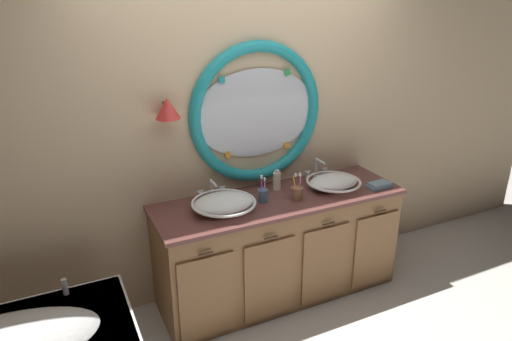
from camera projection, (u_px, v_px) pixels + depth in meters
name	position (u px, v px, depth m)	size (l,w,h in m)	color
ground_plane	(281.00, 313.00, 3.48)	(14.00, 14.00, 0.00)	silver
back_wall_assembly	(248.00, 128.00, 3.50)	(6.40, 0.26, 2.60)	#D6B78E
vanity_counter	(279.00, 246.00, 3.58)	(1.92, 0.64, 0.85)	olive
sink_basin_left	(224.00, 203.00, 3.20)	(0.46, 0.46, 0.12)	white
sink_basin_right	(333.00, 182.00, 3.58)	(0.43, 0.43, 0.10)	white
faucet_set_left	(212.00, 190.00, 3.41)	(0.23, 0.13, 0.15)	silver
faucet_set_right	(317.00, 170.00, 3.77)	(0.22, 0.14, 0.17)	silver
toothbrush_holder_left	(263.00, 195.00, 3.34)	(0.08, 0.08, 0.21)	slate
toothbrush_holder_right	(297.00, 193.00, 3.38)	(0.09, 0.09, 0.21)	#996647
soap_dispenser	(277.00, 180.00, 3.55)	(0.06, 0.07, 0.17)	#EFE5C6
folded_hand_towel	(379.00, 185.00, 3.59)	(0.18, 0.11, 0.04)	#7593A8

